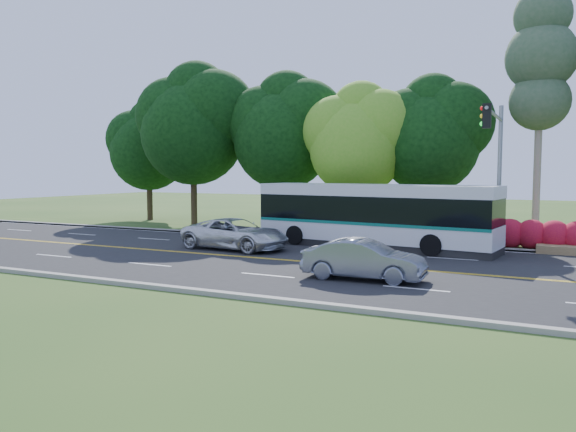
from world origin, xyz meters
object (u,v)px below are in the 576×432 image
at_px(transit_bus, 373,216).
at_px(traffic_signal, 496,153).
at_px(sedan, 364,260).
at_px(suv, 235,234).

bearing_deg(transit_bus, traffic_signal, 6.73).
height_order(sedan, suv, suv).
distance_m(traffic_signal, suv, 12.77).
xyz_separation_m(transit_bus, suv, (-5.94, -3.52, -0.82)).
relative_size(traffic_signal, suv, 1.29).
distance_m(transit_bus, suv, 6.95).
relative_size(transit_bus, suv, 2.27).
distance_m(transit_bus, sedan, 8.54).
xyz_separation_m(traffic_signal, sedan, (-3.53, -8.14, -3.94)).
height_order(transit_bus, suv, transit_bus).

